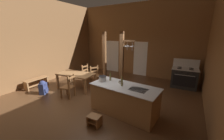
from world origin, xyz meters
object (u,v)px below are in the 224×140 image
object	(u,v)px
stove_range	(184,78)
bench_along_left_wall	(36,81)
ladderback_chair_by_post	(69,87)
bottle_short_on_counter	(110,77)
bottle_tall_on_counter	(122,82)
mixing_bowl_on_counter	(121,82)
step_stool	(94,120)
dining_table	(76,75)
backpack	(43,87)
ladderback_chair_at_table_end	(95,76)
stockpot_on_counter	(103,79)
kitchen_island	(124,99)
ladderback_chair_near_window	(87,74)

from	to	relation	value
stove_range	bench_along_left_wall	size ratio (longest dim) A/B	1.18
ladderback_chair_by_post	bottle_short_on_counter	xyz separation A→B (m)	(1.73, 0.36, 0.59)
ladderback_chair_by_post	bottle_tall_on_counter	bearing A→B (deg)	2.49
mixing_bowl_on_counter	bottle_short_on_counter	world-z (taller)	bottle_short_on_counter
step_stool	bottle_tall_on_counter	xyz separation A→B (m)	(0.34, 1.00, 0.87)
bench_along_left_wall	stove_range	bearing A→B (deg)	30.48
mixing_bowl_on_counter	bottle_short_on_counter	xyz separation A→B (m)	(-0.43, 0.05, 0.10)
dining_table	bottle_short_on_counter	size ratio (longest dim) A/B	5.60
stove_range	ladderback_chair_by_post	xyz separation A→B (m)	(-3.93, -3.56, -0.03)
bench_along_left_wall	bottle_tall_on_counter	distance (m)	4.55
dining_table	ladderback_chair_by_post	size ratio (longest dim) A/B	1.86
backpack	mixing_bowl_on_counter	world-z (taller)	mixing_bowl_on_counter
ladderback_chair_at_table_end	stockpot_on_counter	distance (m)	2.25
kitchen_island	bottle_short_on_counter	world-z (taller)	bottle_short_on_counter
kitchen_island	bottle_short_on_counter	bearing A→B (deg)	160.54
kitchen_island	ladderback_chair_by_post	xyz separation A→B (m)	(-2.39, -0.13, -0.01)
bottle_tall_on_counter	bottle_short_on_counter	xyz separation A→B (m)	(-0.58, 0.26, -0.00)
bottle_tall_on_counter	kitchen_island	bearing A→B (deg)	19.52
ladderback_chair_by_post	bench_along_left_wall	distance (m)	2.18
kitchen_island	ladderback_chair_by_post	distance (m)	2.39
backpack	bottle_tall_on_counter	bearing A→B (deg)	7.06
ladderback_chair_at_table_end	bench_along_left_wall	size ratio (longest dim) A/B	0.85
step_stool	bottle_short_on_counter	distance (m)	1.55
ladderback_chair_by_post	ladderback_chair_at_table_end	xyz separation A→B (m)	(0.03, 1.72, 0.00)
step_stool	mixing_bowl_on_counter	size ratio (longest dim) A/B	2.22
kitchen_island	stove_range	bearing A→B (deg)	65.85
ladderback_chair_near_window	ladderback_chair_at_table_end	distance (m)	0.58
bottle_tall_on_counter	stove_range	bearing A→B (deg)	64.95
step_stool	bottle_tall_on_counter	world-z (taller)	bottle_tall_on_counter
ladderback_chair_by_post	bench_along_left_wall	world-z (taller)	ladderback_chair_by_post
kitchen_island	stove_range	size ratio (longest dim) A/B	1.70
mixing_bowl_on_counter	bottle_tall_on_counter	distance (m)	0.28
ladderback_chair_by_post	bottle_tall_on_counter	xyz separation A→B (m)	(2.31, 0.10, 0.59)
ladderback_chair_at_table_end	bottle_tall_on_counter	bearing A→B (deg)	-35.43
kitchen_island	stockpot_on_counter	xyz separation A→B (m)	(-0.85, 0.03, 0.55)
stove_range	bench_along_left_wall	world-z (taller)	stove_range
ladderback_chair_at_table_end	bottle_short_on_counter	bearing A→B (deg)	-38.71
step_stool	bench_along_left_wall	distance (m)	4.24
stove_range	stockpot_on_counter	bearing A→B (deg)	-124.99
bottle_tall_on_counter	dining_table	bearing A→B (deg)	164.89
stove_range	bottle_short_on_counter	xyz separation A→B (m)	(-2.20, -3.20, 0.56)
mixing_bowl_on_counter	ladderback_chair_at_table_end	bearing A→B (deg)	146.49
bottle_tall_on_counter	bottle_short_on_counter	size ratio (longest dim) A/B	1.02
ladderback_chair_near_window	bottle_tall_on_counter	xyz separation A→B (m)	(2.86, -1.65, 0.59)
ladderback_chair_by_post	bottle_tall_on_counter	size ratio (longest dim) A/B	2.95
backpack	bottle_tall_on_counter	xyz separation A→B (m)	(3.51, 0.44, 0.73)
bench_along_left_wall	bottle_tall_on_counter	size ratio (longest dim) A/B	3.47
stove_range	mixing_bowl_on_counter	world-z (taller)	stove_range
ladderback_chair_near_window	bottle_tall_on_counter	bearing A→B (deg)	-30.07
bench_along_left_wall	backpack	xyz separation A→B (m)	(0.98, -0.30, 0.02)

